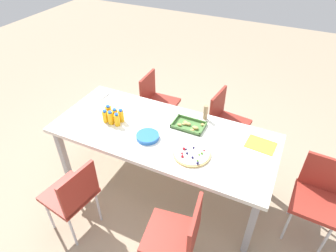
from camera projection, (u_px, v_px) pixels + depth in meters
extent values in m
plane|color=gray|center=(164.00, 183.00, 3.29)|extent=(12.00, 12.00, 0.00)
cube|color=silver|center=(163.00, 134.00, 2.84)|extent=(2.19, 0.94, 0.04)
cube|color=#99999E|center=(63.00, 155.00, 3.14)|extent=(0.06, 0.06, 0.71)
cube|color=#99999E|center=(250.00, 227.00, 2.45)|extent=(0.06, 0.06, 0.71)
cube|color=#99999E|center=(105.00, 117.00, 3.70)|extent=(0.06, 0.06, 0.71)
cube|color=#99999E|center=(268.00, 167.00, 3.01)|extent=(0.06, 0.06, 0.71)
cube|color=maroon|center=(69.00, 194.00, 2.61)|extent=(0.45, 0.45, 0.04)
cube|color=maroon|center=(79.00, 189.00, 2.41)|extent=(0.09, 0.38, 0.38)
cylinder|color=silver|center=(50.00, 215.00, 2.72)|extent=(0.02, 0.02, 0.41)
cylinder|color=silver|center=(76.00, 192.00, 2.93)|extent=(0.02, 0.02, 0.41)
cylinder|color=silver|center=(73.00, 232.00, 2.58)|extent=(0.02, 0.02, 0.41)
cylinder|color=silver|center=(98.00, 207.00, 2.79)|extent=(0.02, 0.02, 0.41)
cube|color=maroon|center=(316.00, 203.00, 2.53)|extent=(0.42, 0.42, 0.04)
cube|color=maroon|center=(325.00, 174.00, 2.54)|extent=(0.38, 0.05, 0.38)
cylinder|color=silver|center=(324.00, 242.00, 2.51)|extent=(0.02, 0.02, 0.41)
cylinder|color=silver|center=(286.00, 226.00, 2.63)|extent=(0.02, 0.02, 0.41)
cylinder|color=silver|center=(328.00, 214.00, 2.73)|extent=(0.02, 0.02, 0.41)
cylinder|color=silver|center=(293.00, 201.00, 2.85)|extent=(0.02, 0.02, 0.41)
cube|color=maroon|center=(230.00, 125.00, 3.42)|extent=(0.44, 0.44, 0.04)
cube|color=maroon|center=(217.00, 106.00, 3.38)|extent=(0.07, 0.38, 0.38)
cylinder|color=silver|center=(245.00, 138.00, 3.61)|extent=(0.02, 0.02, 0.41)
cylinder|color=silver|center=(235.00, 153.00, 3.39)|extent=(0.02, 0.02, 0.41)
cylinder|color=silver|center=(221.00, 129.00, 3.74)|extent=(0.02, 0.02, 0.41)
cylinder|color=silver|center=(210.00, 143.00, 3.53)|extent=(0.02, 0.02, 0.41)
cube|color=maroon|center=(161.00, 104.00, 3.76)|extent=(0.41, 0.41, 0.04)
cube|color=maroon|center=(148.00, 88.00, 3.71)|extent=(0.04, 0.38, 0.38)
cylinder|color=silver|center=(177.00, 116.00, 3.98)|extent=(0.02, 0.02, 0.41)
cylinder|color=silver|center=(167.00, 129.00, 3.75)|extent=(0.02, 0.02, 0.41)
cylinder|color=silver|center=(156.00, 110.00, 4.08)|extent=(0.02, 0.02, 0.41)
cylinder|color=silver|center=(145.00, 123.00, 3.85)|extent=(0.02, 0.02, 0.41)
cube|color=maroon|center=(170.00, 236.00, 2.29)|extent=(0.45, 0.45, 0.04)
cube|color=maroon|center=(195.00, 228.00, 2.13)|extent=(0.08, 0.38, 0.38)
cylinder|color=silver|center=(158.00, 230.00, 2.59)|extent=(0.02, 0.02, 0.41)
cylinder|color=silver|center=(193.00, 240.00, 2.52)|extent=(0.02, 0.02, 0.41)
cylinder|color=#F9AB14|center=(105.00, 117.00, 2.93)|extent=(0.06, 0.06, 0.12)
cylinder|color=blue|center=(105.00, 111.00, 2.89)|extent=(0.04, 0.04, 0.02)
cylinder|color=#FAAF14|center=(111.00, 118.00, 2.90)|extent=(0.06, 0.06, 0.13)
cylinder|color=blue|center=(110.00, 112.00, 2.86)|extent=(0.04, 0.04, 0.02)
cylinder|color=#F9AB14|center=(117.00, 120.00, 2.88)|extent=(0.06, 0.06, 0.12)
cylinder|color=blue|center=(116.00, 114.00, 2.84)|extent=(0.04, 0.04, 0.02)
cylinder|color=#F9AD14|center=(109.00, 112.00, 2.98)|extent=(0.06, 0.06, 0.13)
cylinder|color=blue|center=(108.00, 106.00, 2.93)|extent=(0.04, 0.04, 0.02)
cylinder|color=#FAAD14|center=(115.00, 115.00, 2.96)|extent=(0.06, 0.06, 0.12)
cylinder|color=blue|center=(114.00, 110.00, 2.91)|extent=(0.04, 0.04, 0.02)
cylinder|color=#F9AB14|center=(121.00, 116.00, 2.93)|extent=(0.06, 0.06, 0.13)
cylinder|color=blue|center=(121.00, 110.00, 2.89)|extent=(0.04, 0.04, 0.02)
cylinder|color=tan|center=(192.00, 154.00, 2.58)|extent=(0.34, 0.34, 0.02)
cylinder|color=white|center=(192.00, 153.00, 2.57)|extent=(0.31, 0.31, 0.01)
sphere|color=red|center=(184.00, 149.00, 2.59)|extent=(0.03, 0.03, 0.03)
sphere|color=#1E1947|center=(198.00, 163.00, 2.45)|extent=(0.02, 0.02, 0.02)
sphere|color=#1E1947|center=(186.00, 149.00, 2.59)|extent=(0.02, 0.02, 0.02)
sphere|color=red|center=(204.00, 150.00, 2.58)|extent=(0.02, 0.02, 0.02)
sphere|color=#66B238|center=(198.00, 161.00, 2.48)|extent=(0.02, 0.02, 0.02)
sphere|color=#1E1947|center=(187.00, 153.00, 2.55)|extent=(0.02, 0.02, 0.02)
sphere|color=#66B238|center=(199.00, 154.00, 2.54)|extent=(0.02, 0.02, 0.02)
sphere|color=red|center=(182.00, 153.00, 2.55)|extent=(0.02, 0.02, 0.02)
sphere|color=red|center=(182.00, 156.00, 2.52)|extent=(0.03, 0.03, 0.03)
sphere|color=#1E1947|center=(193.00, 148.00, 2.61)|extent=(0.02, 0.02, 0.02)
sphere|color=#1E1947|center=(193.00, 157.00, 2.51)|extent=(0.02, 0.02, 0.02)
sphere|color=#66B238|center=(202.00, 153.00, 2.55)|extent=(0.02, 0.02, 0.02)
cube|color=#477238|center=(189.00, 126.00, 2.90)|extent=(0.32, 0.21, 0.01)
cube|color=#477238|center=(185.00, 130.00, 2.82)|extent=(0.32, 0.01, 0.03)
cube|color=#477238|center=(192.00, 119.00, 2.97)|extent=(0.32, 0.01, 0.03)
cube|color=#477238|center=(175.00, 121.00, 2.95)|extent=(0.01, 0.21, 0.03)
cube|color=#477238|center=(203.00, 129.00, 2.84)|extent=(0.01, 0.21, 0.03)
ellipsoid|color=tan|center=(203.00, 125.00, 2.89)|extent=(0.04, 0.03, 0.02)
ellipsoid|color=tan|center=(185.00, 122.00, 2.93)|extent=(0.04, 0.03, 0.02)
ellipsoid|color=tan|center=(192.00, 130.00, 2.82)|extent=(0.04, 0.03, 0.02)
ellipsoid|color=tan|center=(196.00, 128.00, 2.84)|extent=(0.05, 0.04, 0.03)
ellipsoid|color=tan|center=(180.00, 125.00, 2.89)|extent=(0.04, 0.03, 0.03)
ellipsoid|color=tan|center=(186.00, 124.00, 2.90)|extent=(0.03, 0.02, 0.02)
ellipsoid|color=tan|center=(195.00, 127.00, 2.86)|extent=(0.04, 0.03, 0.03)
ellipsoid|color=tan|center=(188.00, 124.00, 2.90)|extent=(0.05, 0.04, 0.03)
ellipsoid|color=tan|center=(184.00, 124.00, 2.90)|extent=(0.03, 0.02, 0.02)
ellipsoid|color=tan|center=(186.00, 123.00, 2.90)|extent=(0.05, 0.04, 0.03)
cylinder|color=blue|center=(148.00, 138.00, 2.76)|extent=(0.22, 0.22, 0.00)
cylinder|color=blue|center=(148.00, 137.00, 2.76)|extent=(0.22, 0.22, 0.00)
cylinder|color=blue|center=(148.00, 137.00, 2.75)|extent=(0.22, 0.22, 0.00)
cylinder|color=blue|center=(148.00, 137.00, 2.75)|extent=(0.22, 0.22, 0.00)
cylinder|color=blue|center=(148.00, 136.00, 2.75)|extent=(0.22, 0.22, 0.00)
cylinder|color=blue|center=(148.00, 136.00, 2.74)|extent=(0.22, 0.22, 0.00)
cylinder|color=blue|center=(148.00, 135.00, 2.74)|extent=(0.22, 0.22, 0.00)
cylinder|color=blue|center=(148.00, 135.00, 2.74)|extent=(0.22, 0.22, 0.00)
cube|color=white|center=(100.00, 95.00, 3.36)|extent=(0.15, 0.15, 0.02)
cylinder|color=#9E7A56|center=(206.00, 112.00, 2.95)|extent=(0.04, 0.04, 0.16)
cube|color=yellow|center=(261.00, 145.00, 2.68)|extent=(0.28, 0.22, 0.01)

